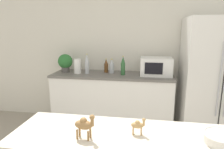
{
  "coord_description": "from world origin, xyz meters",
  "views": [
    {
      "loc": [
        0.04,
        -0.74,
        1.61
      ],
      "look_at": [
        -0.3,
        1.42,
        1.13
      ],
      "focal_mm": 32.0,
      "sensor_mm": 36.0,
      "label": 1
    }
  ],
  "objects": [
    {
      "name": "wall_back",
      "position": [
        0.0,
        2.73,
        1.27
      ],
      "size": [
        8.0,
        0.06,
        2.55
      ],
      "color": "silver",
      "rests_on": "ground_plane"
    },
    {
      "name": "refrigerator",
      "position": [
        1.07,
        2.32,
        0.9
      ],
      "size": [
        0.89,
        0.76,
        1.8
      ],
      "color": "silver",
      "rests_on": "ground_plane"
    },
    {
      "name": "paper_towel_roll",
      "position": [
        -1.03,
        2.35,
        1.04
      ],
      "size": [
        0.11,
        0.11,
        0.24
      ],
      "color": "white",
      "rests_on": "back_counter"
    },
    {
      "name": "camel_figurine",
      "position": [
        -0.31,
        0.36,
        1.05
      ],
      "size": [
        0.14,
        0.07,
        0.17
      ],
      "color": "olive",
      "rests_on": "bar_counter"
    },
    {
      "name": "back_bottle_3",
      "position": [
        -0.87,
        2.36,
        1.08
      ],
      "size": [
        0.07,
        0.07,
        0.32
      ],
      "color": "#B2B7BC",
      "rests_on": "back_counter"
    },
    {
      "name": "potted_plant",
      "position": [
        -1.27,
        2.43,
        1.09
      ],
      "size": [
        0.24,
        0.24,
        0.3
      ],
      "color": "#595451",
      "rests_on": "back_counter"
    },
    {
      "name": "camel_figurine_second",
      "position": [
        0.02,
        0.47,
        1.02
      ],
      "size": [
        0.09,
        0.04,
        0.12
      ],
      "color": "tan",
      "rests_on": "bar_counter"
    },
    {
      "name": "back_counter",
      "position": [
        -0.46,
        2.4,
        0.46
      ],
      "size": [
        1.96,
        0.63,
        0.92
      ],
      "color": "white",
      "rests_on": "ground_plane"
    },
    {
      "name": "fruit_bowl",
      "position": [
        0.52,
        0.44,
        0.98
      ],
      "size": [
        0.22,
        0.22,
        0.06
      ],
      "color": "white",
      "rests_on": "bar_counter"
    },
    {
      "name": "back_bottle_1",
      "position": [
        -0.28,
        2.36,
        1.07
      ],
      "size": [
        0.07,
        0.07,
        0.3
      ],
      "color": "#2D6033",
      "rests_on": "back_counter"
    },
    {
      "name": "back_bottle_2",
      "position": [
        -0.48,
        2.47,
        1.03
      ],
      "size": [
        0.08,
        0.08,
        0.24
      ],
      "color": "#B2B7BC",
      "rests_on": "back_counter"
    },
    {
      "name": "microwave",
      "position": [
        0.23,
        2.42,
        1.06
      ],
      "size": [
        0.48,
        0.37,
        0.28
      ],
      "color": "white",
      "rests_on": "back_counter"
    },
    {
      "name": "back_bottle_0",
      "position": [
        -0.58,
        2.5,
        1.03
      ],
      "size": [
        0.07,
        0.07,
        0.23
      ],
      "color": "brown",
      "rests_on": "back_counter"
    }
  ]
}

